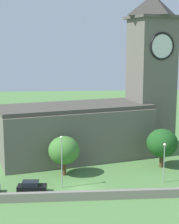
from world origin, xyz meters
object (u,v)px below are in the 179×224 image
streetlamp_west_mid (62,154)px  tree_churchyard (162,143)px  church (103,110)px  tree_by_tower (64,150)px  streetlamp_central (164,156)px  car_black (32,187)px

streetlamp_west_mid → tree_churchyard: bearing=25.2°
church → tree_by_tower: church is taller
streetlamp_central → tree_by_tower: 15.61m
church → tree_by_tower: bearing=-124.0°
car_black → tree_churchyard: 23.52m
car_black → streetlamp_central: 20.06m
car_black → streetlamp_central: (19.63, 2.43, 3.34)m
streetlamp_central → tree_churchyard: (1.62, 7.07, 0.04)m
church → tree_churchyard: size_ratio=5.24×
car_black → tree_by_tower: tree_by_tower is taller
streetlamp_west_mid → car_black: bearing=-160.3°
car_black → church: bearing=55.9°
streetlamp_west_mid → streetlamp_central: size_ratio=1.26×
tree_by_tower → car_black: bearing=-124.2°
church → car_black: size_ratio=8.25×
car_black → streetlamp_central: streetlamp_central is taller
church → tree_by_tower: (-7.40, -10.96, -4.44)m
church → streetlamp_central: size_ratio=5.64×
streetlamp_west_mid → tree_by_tower: streetlamp_west_mid is taller
church → car_black: bearing=-124.1°
tree_by_tower → church: bearing=56.0°
church → car_black: 22.84m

